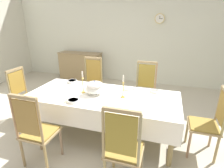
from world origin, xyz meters
The scene contains 21 objects.
ground centered at (0.00, 0.00, -0.02)m, with size 8.19×5.77×0.04m, color #B8B09C.
back_wall centered at (0.00, 2.92, 1.64)m, with size 8.19×0.08×3.27m, color silver.
dining_table centered at (0.00, -0.16, 0.68)m, with size 2.48×1.05×0.76m.
tablecloth centered at (0.00, -0.16, 0.68)m, with size 2.50×1.07×0.34m.
chair_south_a centered at (-0.60, -1.09, 0.57)m, with size 0.44×0.42×1.11m.
chair_north_a centered at (-0.60, 0.78, 0.58)m, with size 0.44×0.42×1.16m.
chair_south_b centered at (0.59, -1.09, 0.57)m, with size 0.44×0.42×1.12m.
chair_north_b centered at (0.59, 0.78, 0.58)m, with size 0.44×0.42×1.14m.
chair_head_west centered at (-1.65, -0.16, 0.55)m, with size 0.42×0.44×1.07m.
chair_head_east centered at (1.65, -0.16, 0.55)m, with size 0.42×0.44×1.06m.
soup_tureen centered at (-0.14, -0.16, 0.88)m, with size 0.31×0.31×0.24m.
candlestick_west centered at (-0.35, -0.16, 0.91)m, with size 0.07×0.07×0.38m.
candlestick_east centered at (0.35, -0.16, 0.91)m, with size 0.07×0.07×0.37m.
bowl_near_left centered at (0.35, 0.20, 0.78)m, with size 0.15×0.15×0.04m.
bowl_near_right centered at (-0.33, -0.54, 0.78)m, with size 0.19×0.19×0.04m.
bowl_far_left centered at (-0.79, 0.26, 0.79)m, with size 0.19×0.19×0.05m.
bowl_far_right centered at (0.82, 0.23, 0.78)m, with size 0.16×0.16×0.04m.
spoon_primary centered at (0.45, 0.22, 0.76)m, with size 0.03×0.18×0.01m.
spoon_secondary centered at (-0.46, -0.52, 0.76)m, with size 0.04×0.18×0.01m.
sideboard centered at (-1.81, 2.61, 0.45)m, with size 1.44×0.48×0.90m.
mounted_clock centered at (0.65, 2.85, 1.96)m, with size 0.27×0.06×0.27m.
Camera 1 is at (0.97, -2.73, 1.95)m, focal length 28.75 mm.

